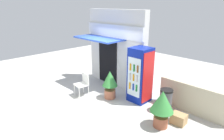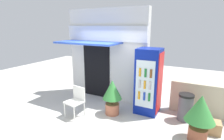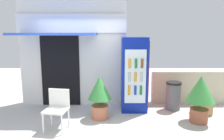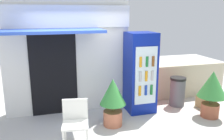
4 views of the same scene
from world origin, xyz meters
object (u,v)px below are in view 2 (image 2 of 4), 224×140
(drink_cooler, at_px, (149,81))
(potted_plant_curbside, at_px, (200,113))
(plastic_chair, at_px, (76,99))
(cardboard_box, at_px, (211,127))
(potted_plant_near_shop, at_px, (112,94))
(trash_bin, at_px, (185,107))

(drink_cooler, distance_m, potted_plant_curbside, 1.72)
(plastic_chair, height_order, cardboard_box, plastic_chair)
(potted_plant_near_shop, height_order, cardboard_box, potted_plant_near_shop)
(potted_plant_near_shop, distance_m, potted_plant_curbside, 2.38)
(potted_plant_near_shop, relative_size, trash_bin, 1.37)
(plastic_chair, xyz_separation_m, potted_plant_near_shop, (0.90, 0.58, 0.12))
(trash_bin, height_order, cardboard_box, trash_bin)
(plastic_chair, relative_size, trash_bin, 1.13)
(plastic_chair, distance_m, potted_plant_curbside, 3.29)
(drink_cooler, xyz_separation_m, trash_bin, (1.09, 0.01, -0.60))
(potted_plant_near_shop, xyz_separation_m, trash_bin, (2.00, 0.63, -0.25))
(trash_bin, distance_m, cardboard_box, 0.79)
(trash_bin, bearing_deg, potted_plant_near_shop, -162.37)
(drink_cooler, relative_size, plastic_chair, 2.27)
(plastic_chair, distance_m, cardboard_box, 3.68)
(plastic_chair, relative_size, potted_plant_curbside, 0.78)
(drink_cooler, distance_m, cardboard_box, 1.98)
(drink_cooler, bearing_deg, potted_plant_curbside, -30.52)
(drink_cooler, xyz_separation_m, potted_plant_near_shop, (-0.91, -0.63, -0.36))
(drink_cooler, relative_size, potted_plant_curbside, 1.76)
(potted_plant_curbside, relative_size, cardboard_box, 2.67)
(drink_cooler, xyz_separation_m, cardboard_box, (1.76, -0.34, -0.84))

